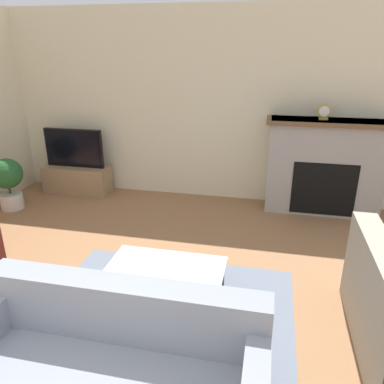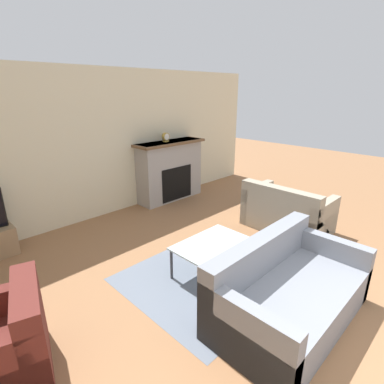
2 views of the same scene
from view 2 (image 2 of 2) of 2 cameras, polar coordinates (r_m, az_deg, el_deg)
name	(u,v)px [view 2 (image 2 of 2)]	position (r m, az deg, el deg)	size (l,w,h in m)	color
wall_back	(85,147)	(5.67, -19.77, 8.07)	(8.71, 0.06, 2.70)	beige
area_rug	(213,273)	(4.12, 3.94, -15.17)	(2.19, 1.80, 0.00)	slate
fireplace	(170,170)	(6.53, -4.22, 4.28)	(1.61, 0.50, 1.28)	#9E9993
couch_sectional	(287,293)	(3.46, 17.63, -17.85)	(1.81, 0.98, 0.82)	gray
couch_loveseat	(286,213)	(5.41, 17.49, -3.86)	(0.85, 1.38, 0.82)	#9E937F
armchair_by_window	(1,350)	(3.16, -32.56, -23.98)	(0.95, 0.98, 0.82)	#5B231E
coffee_table	(211,246)	(3.94, 3.60, -10.18)	(0.99, 0.60, 0.44)	#333338
mantel_clock	(166,137)	(6.33, -5.02, 10.38)	(0.16, 0.07, 0.19)	#B79338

